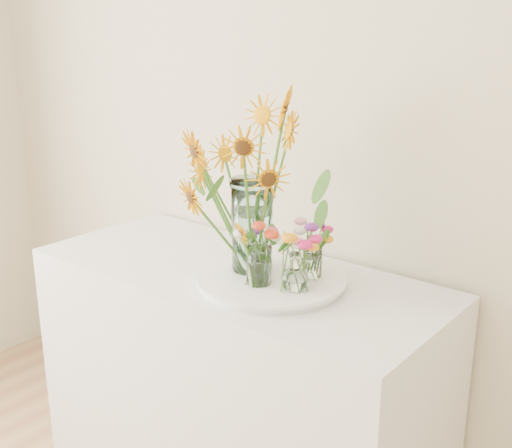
% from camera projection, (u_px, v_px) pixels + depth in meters
% --- Properties ---
extents(counter, '(1.40, 0.60, 0.90)m').
position_uv_depth(counter, '(236.00, 391.00, 2.23)').
color(counter, white).
rests_on(counter, ground_plane).
extents(tray, '(0.44, 0.44, 0.02)m').
position_uv_depth(tray, '(271.00, 281.00, 1.97)').
color(tray, white).
rests_on(tray, counter).
extents(mason_jar, '(0.15, 0.15, 0.30)m').
position_uv_depth(mason_jar, '(252.00, 225.00, 1.98)').
color(mason_jar, '#BDEBEE').
rests_on(mason_jar, tray).
extents(sunflower_bouquet, '(0.93, 0.93, 0.57)m').
position_uv_depth(sunflower_bouquet, '(252.00, 183.00, 1.94)').
color(sunflower_bouquet, orange).
rests_on(sunflower_bouquet, tray).
extents(small_vase_a, '(0.10, 0.10, 0.13)m').
position_uv_depth(small_vase_a, '(259.00, 265.00, 1.89)').
color(small_vase_a, white).
rests_on(small_vase_a, tray).
extents(wildflower_posy_a, '(0.19, 0.19, 0.22)m').
position_uv_depth(wildflower_posy_a, '(259.00, 251.00, 1.88)').
color(wildflower_posy_a, orange).
rests_on(wildflower_posy_a, tray).
extents(small_vase_b, '(0.08, 0.08, 0.12)m').
position_uv_depth(small_vase_b, '(295.00, 272.00, 1.85)').
color(small_vase_b, white).
rests_on(small_vase_b, tray).
extents(wildflower_posy_b, '(0.19, 0.19, 0.21)m').
position_uv_depth(wildflower_posy_b, '(295.00, 257.00, 1.84)').
color(wildflower_posy_b, orange).
rests_on(wildflower_posy_b, tray).
extents(small_vase_c, '(0.06, 0.06, 0.10)m').
position_uv_depth(small_vase_c, '(312.00, 262.00, 1.95)').
color(small_vase_c, white).
rests_on(small_vase_c, tray).
extents(wildflower_posy_c, '(0.18, 0.18, 0.19)m').
position_uv_depth(wildflower_posy_c, '(313.00, 248.00, 1.94)').
color(wildflower_posy_c, orange).
rests_on(wildflower_posy_c, tray).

